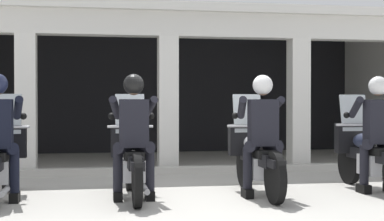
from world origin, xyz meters
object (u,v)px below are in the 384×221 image
at_px(motorcycle_far_left, 1,160).
at_px(police_officer_center_left, 134,126).
at_px(motorcycle_center_right, 256,157).
at_px(motorcycle_far_right, 368,154).
at_px(police_officer_far_right, 377,124).
at_px(motorcycle_center_left, 132,158).
at_px(police_officer_center_right, 262,125).

height_order(motorcycle_far_left, police_officer_center_left, police_officer_center_left).
distance_m(motorcycle_far_left, police_officer_center_left, 1.76).
bearing_deg(motorcycle_center_right, police_officer_center_left, 176.95).
xyz_separation_m(motorcycle_far_right, police_officer_far_right, (-0.00, -0.28, 0.44)).
bearing_deg(motorcycle_far_right, police_officer_center_left, 174.01).
xyz_separation_m(police_officer_center_left, motorcycle_far_right, (3.31, 0.33, -0.44)).
xyz_separation_m(motorcycle_far_left, motorcycle_center_right, (3.31, -0.17, 0.00)).
relative_size(motorcycle_far_left, motorcycle_center_right, 1.00).
bearing_deg(police_officer_far_right, motorcycle_center_right, 161.99).
bearing_deg(motorcycle_center_left, police_officer_center_left, -92.72).
xyz_separation_m(motorcycle_far_left, motorcycle_far_right, (4.97, -0.07, 0.00)).
distance_m(police_officer_center_left, motorcycle_far_right, 3.36).
relative_size(motorcycle_far_left, police_officer_center_left, 1.29).
bearing_deg(motorcycle_center_right, police_officer_far_right, -17.28).
bearing_deg(police_officer_far_right, motorcycle_far_right, 78.02).
relative_size(motorcycle_far_left, police_officer_center_right, 1.29).
distance_m(police_officer_center_left, police_officer_far_right, 3.31).
bearing_deg(motorcycle_center_right, police_officer_center_right, -101.25).
xyz_separation_m(motorcycle_center_left, police_officer_far_right, (3.31, -0.23, 0.44)).
xyz_separation_m(motorcycle_center_left, motorcycle_center_right, (1.66, -0.05, 0.00)).
height_order(motorcycle_far_right, police_officer_far_right, police_officer_far_right).
relative_size(motorcycle_center_left, motorcycle_center_right, 1.00).
relative_size(motorcycle_center_right, police_officer_far_right, 1.29).
relative_size(motorcycle_center_left, police_officer_far_right, 1.29).
bearing_deg(motorcycle_far_right, motorcycle_center_left, 169.13).
bearing_deg(police_officer_center_left, motorcycle_far_left, 163.94).
bearing_deg(motorcycle_far_left, police_officer_center_left, -15.64).
height_order(motorcycle_center_left, police_officer_center_right, police_officer_center_right).
distance_m(police_officer_center_right, motorcycle_far_right, 1.76).
bearing_deg(motorcycle_far_left, police_officer_center_right, -9.82).
bearing_deg(motorcycle_center_left, motorcycle_far_right, -1.61).
bearing_deg(police_officer_center_right, motorcycle_far_left, 161.22).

